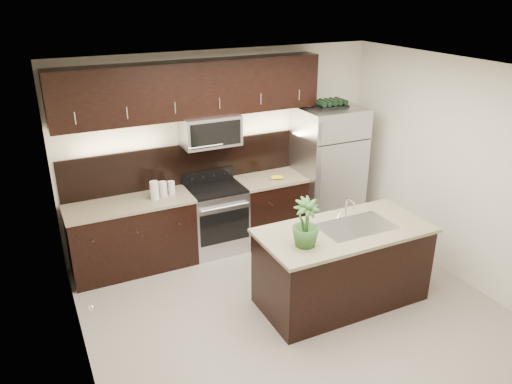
% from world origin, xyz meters
% --- Properties ---
extents(ground, '(4.50, 4.50, 0.00)m').
position_xyz_m(ground, '(0.00, 0.00, 0.00)').
color(ground, gray).
rests_on(ground, ground).
extents(room_walls, '(4.52, 4.02, 2.71)m').
position_xyz_m(room_walls, '(-0.11, -0.04, 1.70)').
color(room_walls, beige).
rests_on(room_walls, ground).
extents(counter_run, '(3.51, 0.65, 0.94)m').
position_xyz_m(counter_run, '(-0.46, 1.69, 0.47)').
color(counter_run, black).
rests_on(counter_run, ground).
extents(upper_fixtures, '(3.49, 0.40, 1.66)m').
position_xyz_m(upper_fixtures, '(-0.43, 1.84, 2.14)').
color(upper_fixtures, black).
rests_on(upper_fixtures, counter_run).
extents(island, '(1.96, 0.96, 0.94)m').
position_xyz_m(island, '(0.60, -0.10, 0.47)').
color(island, black).
rests_on(island, ground).
extents(sink_faucet, '(0.84, 0.50, 0.28)m').
position_xyz_m(sink_faucet, '(0.75, -0.09, 0.96)').
color(sink_faucet, silver).
rests_on(sink_faucet, island).
extents(refrigerator, '(0.90, 0.81, 1.87)m').
position_xyz_m(refrigerator, '(1.49, 1.63, 0.94)').
color(refrigerator, '#B2B2B7').
rests_on(refrigerator, ground).
extents(wine_rack, '(0.46, 0.29, 0.11)m').
position_xyz_m(wine_rack, '(1.49, 1.63, 1.92)').
color(wine_rack, black).
rests_on(wine_rack, refrigerator).
extents(plant, '(0.30, 0.30, 0.52)m').
position_xyz_m(plant, '(0.00, -0.23, 1.20)').
color(plant, '#295221').
rests_on(plant, island).
extents(canisters, '(0.35, 0.19, 0.24)m').
position_xyz_m(canisters, '(-1.00, 1.67, 1.05)').
color(canisters, silver).
rests_on(canisters, counter_run).
extents(french_press, '(0.09, 0.09, 0.27)m').
position_xyz_m(french_press, '(1.16, 1.64, 1.04)').
color(french_press, silver).
rests_on(french_press, counter_run).
extents(bananas, '(0.22, 0.20, 0.06)m').
position_xyz_m(bananas, '(0.59, 1.61, 0.97)').
color(bananas, yellow).
rests_on(bananas, counter_run).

